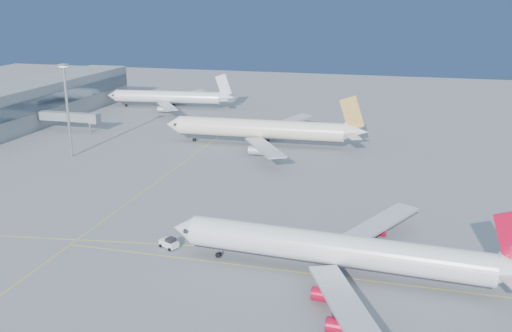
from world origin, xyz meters
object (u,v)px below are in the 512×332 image
object	(u,v)px
light_mast	(67,103)
pushback_tug	(169,243)
airliner_etihad	(264,129)
airliner_virgin	(342,251)
airliner_third	(170,97)

from	to	relation	value
light_mast	pushback_tug	bearing A→B (deg)	-44.26
airliner_etihad	light_mast	bearing A→B (deg)	-154.44
light_mast	airliner_virgin	bearing A→B (deg)	-32.57
pushback_tug	light_mast	xyz separation A→B (m)	(-54.10, 52.72, 15.31)
pushback_tug	airliner_etihad	bearing A→B (deg)	117.20
pushback_tug	light_mast	size ratio (longest dim) A/B	0.15
airliner_virgin	airliner_third	bearing A→B (deg)	126.86
airliner_virgin	pushback_tug	world-z (taller)	airliner_virgin
airliner_virgin	pushback_tug	size ratio (longest dim) A/B	14.89
airliner_third	light_mast	size ratio (longest dim) A/B	2.05
airliner_third	pushback_tug	distance (m)	143.98
airliner_etihad	airliner_third	bearing A→B (deg)	134.05
airliner_third	airliner_virgin	bearing A→B (deg)	-62.91
pushback_tug	light_mast	world-z (taller)	light_mast
airliner_virgin	airliner_third	distance (m)	162.29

